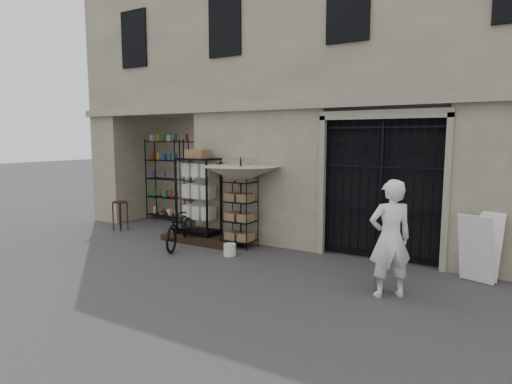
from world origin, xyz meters
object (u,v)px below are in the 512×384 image
Objects in this scene: white_bucket at (230,250)px; easel_sign at (480,247)px; wooden_stool at (120,215)px; steel_bollard at (379,270)px; display_cabinet at (199,200)px; market_umbrella at (241,170)px; wire_rack at (239,213)px; bicycle at (181,247)px; shopkeeper at (388,296)px.

easel_sign reaches higher than white_bucket.
steel_bollard is at bearing -8.69° from wooden_stool.
easel_sign is at bearing 1.82° from wooden_stool.
market_umbrella is at bearing -26.19° from display_cabinet.
white_bucket is 4.10m from wooden_stool.
wire_rack reaches higher than white_bucket.
bicycle is 6.25m from easel_sign.
wire_rack is at bearing -57.49° from shopkeeper.
wire_rack is 3.84m from steel_bollard.
bicycle is (0.07, -0.78, -1.00)m from display_cabinet.
steel_bollard is at bearing -19.65° from market_umbrella.
easel_sign is (8.80, 0.28, 0.20)m from wooden_stool.
bicycle is at bearing 178.90° from white_bucket.
market_umbrella is at bearing 160.35° from steel_bollard.
white_bucket is (0.16, -0.70, -1.68)m from market_umbrella.
wire_rack is 0.93× the size of bicycle.
steel_bollard is at bearing -29.35° from bicycle.
easel_sign is (1.39, 1.41, 0.25)m from steel_bollard.
steel_bollard is at bearing -69.85° from shopkeeper.
wire_rack reaches higher than bicycle.
market_umbrella is at bearing -57.34° from shopkeeper.
white_bucket is 0.14× the size of shopkeeper.
shopkeeper is 2.05m from easel_sign.
display_cabinet reaches higher than wire_rack.
bicycle is (-1.18, -0.71, -0.80)m from wire_rack.
bicycle reaches higher than wooden_stool.
display_cabinet reaches higher than steel_bollard.
wire_rack is 2.02× the size of wooden_stool.
display_cabinet is 1.27m from wire_rack.
display_cabinet reaches higher than easel_sign.
market_umbrella is 3.12× the size of wooden_stool.
white_bucket reaches higher than shopkeeper.
bicycle is at bearing -11.81° from wooden_stool.
display_cabinet is at bearing 164.26° from steel_bollard.
bicycle is at bearing -45.03° from shopkeeper.
bicycle is (-1.25, -0.68, -1.81)m from market_umbrella.
steel_bollard is at bearing -117.02° from easel_sign.
market_umbrella is at bearing -160.67° from easel_sign.
white_bucket is at bearing -152.24° from easel_sign.
display_cabinet is at bearing -162.04° from easel_sign.
white_bucket is 0.15× the size of bicycle.
wooden_stool is at bearing -160.66° from easel_sign.
shopkeeper is at bearing -30.50° from bicycle.
shopkeeper is (5.03, -1.49, -1.00)m from display_cabinet.
wooden_stool reaches higher than steel_bollard.
bicycle is at bearing 173.05° from steel_bollard.
market_umbrella is at bearing -11.99° from wire_rack.
market_umbrella is at bearing 1.84° from wooden_stool.
wooden_stool reaches higher than white_bucket.
easel_sign is (1.20, 1.54, 0.62)m from shopkeeper.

